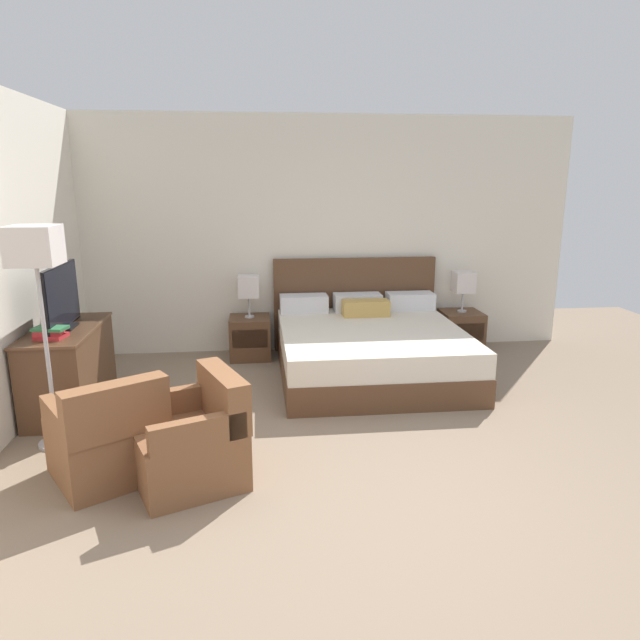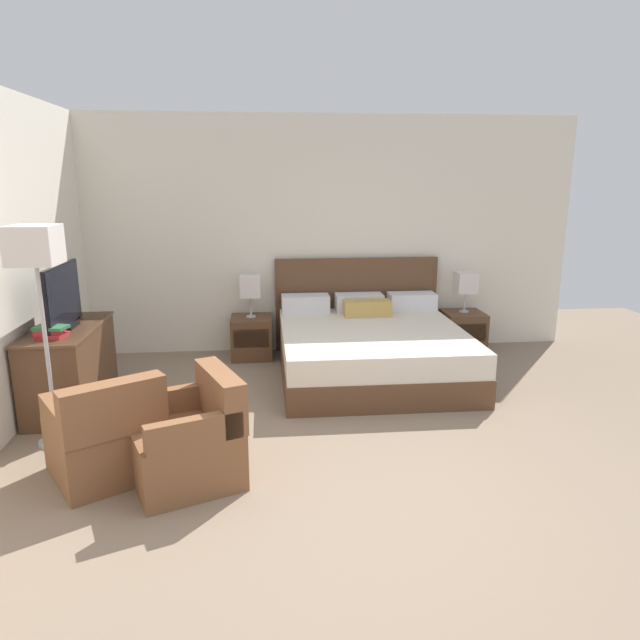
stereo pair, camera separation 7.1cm
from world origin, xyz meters
TOP-DOWN VIEW (x-y plane):
  - ground_plane at (0.00, 0.00)m, footprint 10.58×10.58m
  - wall_back at (0.00, 3.56)m, footprint 6.39×0.06m
  - bed at (0.58, 2.51)m, footprint 1.97×2.09m
  - nightstand_left at (-0.70, 3.23)m, footprint 0.47×0.47m
  - nightstand_right at (1.85, 3.23)m, footprint 0.47×0.47m
  - table_lamp_left at (-0.70, 3.23)m, footprint 0.23×0.23m
  - table_lamp_right at (1.85, 3.23)m, footprint 0.23×0.23m
  - dresser at (-2.31, 1.87)m, footprint 0.53×1.21m
  - tv at (-2.31, 1.87)m, footprint 0.18×0.83m
  - book_red_cover at (-2.31, 1.54)m, footprint 0.25×0.22m
  - book_blue_cover at (-2.33, 1.54)m, footprint 0.24×0.19m
  - book_small_top at (-2.31, 1.54)m, footprint 0.28×0.20m
  - armchair_by_window at (-1.65, 0.54)m, footprint 0.94×0.94m
  - armchair_companion at (-1.07, 0.43)m, footprint 0.90×0.89m
  - floor_lamp at (-2.21, 1.12)m, footprint 0.34×0.34m

SIDE VIEW (x-z plane):
  - ground_plane at x=0.00m, z-range 0.00..0.00m
  - nightstand_left at x=-0.70m, z-range 0.00..0.48m
  - nightstand_right at x=1.85m, z-range 0.00..0.48m
  - armchair_by_window at x=-1.65m, z-range -0.10..0.66m
  - armchair_companion at x=-1.07m, z-range -0.10..0.66m
  - bed at x=0.58m, z-range -0.27..0.86m
  - dresser at x=-2.31m, z-range 0.01..0.77m
  - book_red_cover at x=-2.31m, z-range 0.76..0.79m
  - book_blue_cover at x=-2.33m, z-range 0.79..0.83m
  - table_lamp_left at x=-0.70m, z-range 0.60..1.08m
  - table_lamp_right at x=1.85m, z-range 0.60..1.08m
  - book_small_top at x=-2.31m, z-range 0.83..0.85m
  - tv at x=-2.31m, z-range 0.75..1.31m
  - wall_back at x=0.00m, z-range 0.00..2.77m
  - floor_lamp at x=-2.21m, z-range 0.60..2.31m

